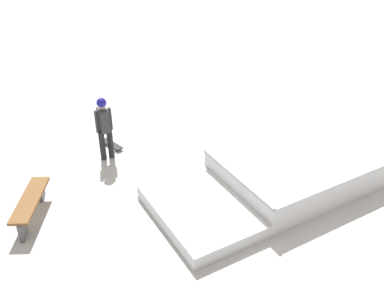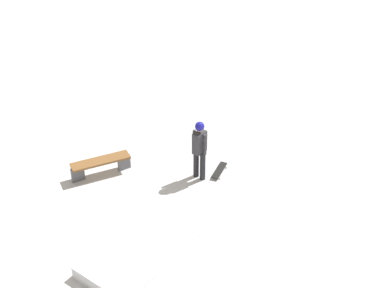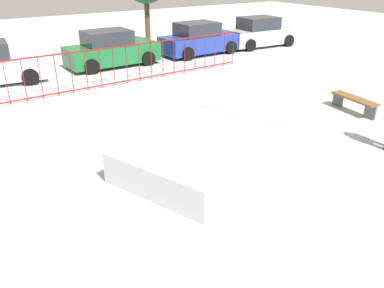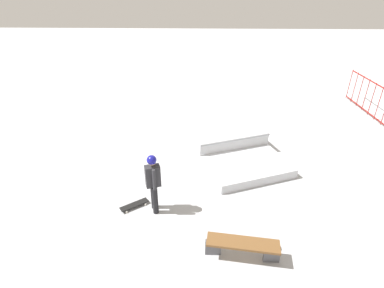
{
  "view_description": "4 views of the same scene",
  "coord_description": "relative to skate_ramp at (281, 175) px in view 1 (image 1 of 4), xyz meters",
  "views": [
    {
      "loc": [
        2.58,
        7.45,
        5.73
      ],
      "look_at": [
        1.22,
        -0.87,
        0.9
      ],
      "focal_mm": 38.22,
      "sensor_mm": 36.0,
      "label": 1
    },
    {
      "loc": [
        -6.36,
        4.35,
        8.38
      ],
      "look_at": [
        3.5,
        -1.94,
        1.0
      ],
      "focal_mm": 49.23,
      "sensor_mm": 36.0,
      "label": 2
    },
    {
      "loc": [
        -5.77,
        -6.76,
        4.31
      ],
      "look_at": [
        -1.43,
        -0.15,
        0.6
      ],
      "focal_mm": 36.33,
      "sensor_mm": 36.0,
      "label": 3
    },
    {
      "loc": [
        9.65,
        -0.85,
        5.58
      ],
      "look_at": [
        1.18,
        -1.11,
        0.9
      ],
      "focal_mm": 28.37,
      "sensor_mm": 36.0,
      "label": 4
    }
  ],
  "objects": [
    {
      "name": "skater",
      "position": [
        4.08,
        -1.96,
        0.69
      ],
      "size": [
        0.42,
        0.43,
        1.73
      ],
      "rotation": [
        0.0,
        0.0,
        1.91
      ],
      "color": "black",
      "rests_on": "ground"
    },
    {
      "name": "park_bench",
      "position": [
        5.62,
        0.22,
        0.04
      ],
      "size": [
        0.6,
        1.65,
        0.48
      ],
      "rotation": [
        0.0,
        0.0,
        1.44
      ],
      "color": "brown",
      "rests_on": "ground"
    },
    {
      "name": "skate_ramp",
      "position": [
        0.0,
        0.0,
        0.0
      ],
      "size": [
        5.97,
        4.33,
        0.74
      ],
      "rotation": [
        0.0,
        0.0,
        0.36
      ],
      "color": "silver",
      "rests_on": "ground"
    },
    {
      "name": "ground_plane",
      "position": [
        0.78,
        0.09,
        -0.32
      ],
      "size": [
        60.0,
        60.0,
        0.0
      ],
      "primitive_type": "plane",
      "color": "#B7BABF"
    },
    {
      "name": "skateboard",
      "position": [
        3.97,
        -2.55,
        -0.24
      ],
      "size": [
        0.63,
        0.77,
        0.09
      ],
      "rotation": [
        0.0,
        0.0,
        2.2
      ],
      "color": "black",
      "rests_on": "ground"
    }
  ]
}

